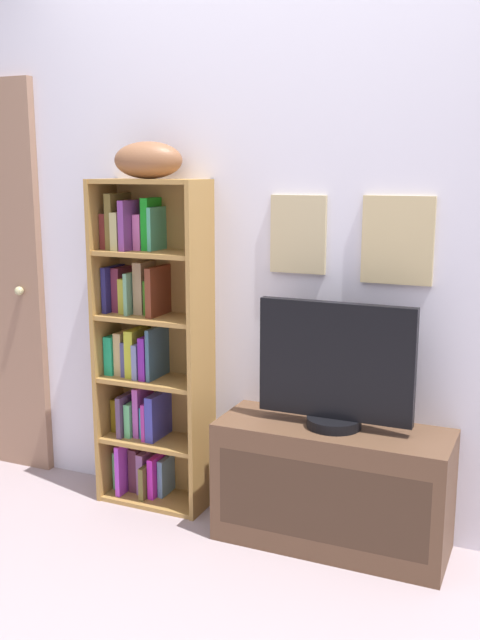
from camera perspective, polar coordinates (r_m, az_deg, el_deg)
name	(u,v)px	position (r m, az deg, el deg)	size (l,w,h in m)	color
back_wall	(291,255)	(3.11, 3.98, 5.06)	(4.80, 0.08, 2.33)	silver
bookshelf	(147,350)	(3.36, -7.29, -2.31)	(0.51, 0.24, 1.49)	olive
football	(148,160)	(3.21, -7.19, 12.29)	(0.30, 0.16, 0.16)	brown
tv_stand	(332,486)	(3.08, 7.20, -12.76)	(0.95, 0.35, 0.51)	brown
television	(335,368)	(2.91, 7.46, -3.70)	(0.63, 0.22, 0.51)	black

